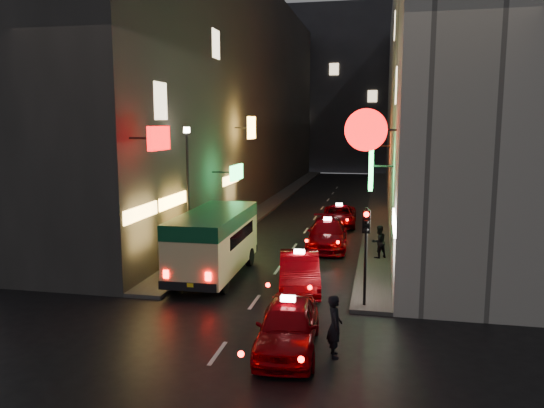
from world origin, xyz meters
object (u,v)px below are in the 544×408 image
Objects in this scene: minibus at (214,236)px; lamp_post at (188,186)px; taxi_near at (288,322)px; pedestrian_crossing at (335,322)px; traffic_light at (366,236)px.

lamp_post reaches higher than minibus.
taxi_near is (4.37, -6.67, -0.94)m from minibus.
minibus reaches higher than pedestrian_crossing.
taxi_near is 10.74m from lamp_post.
traffic_light is (6.44, -2.86, 0.89)m from minibus.
lamp_post reaches higher than taxi_near.
taxi_near is 0.89× the size of lamp_post.
minibus is at bearing -43.43° from lamp_post.
lamp_post is at bearing 151.09° from traffic_light.
traffic_light is at bearing -28.91° from lamp_post.
taxi_near is at bearing -118.49° from traffic_light.
minibus is at bearing 156.05° from traffic_light.
traffic_light is 9.42m from lamp_post.
minibus is 1.06× the size of lamp_post.
minibus is 7.10m from traffic_light.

